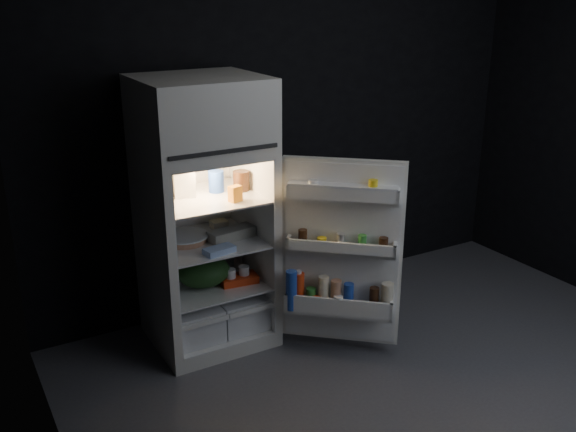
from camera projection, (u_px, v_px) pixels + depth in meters
floor at (435, 396)px, 3.79m from camera, size 4.00×3.40×0.00m
wall_back at (291, 121)px, 4.73m from camera, size 4.00×0.00×2.70m
wall_left at (57, 250)px, 2.40m from camera, size 0.00×3.40×2.70m
refrigerator at (203, 205)px, 4.14m from camera, size 0.76×0.71×1.78m
fridge_door at (340, 257)px, 4.03m from camera, size 0.67×0.62×1.22m
milk_jug at (184, 178)px, 4.05m from camera, size 0.16×0.16×0.24m
mayo_jar at (216, 181)px, 4.16m from camera, size 0.10×0.10×0.14m
jam_jar at (241, 181)px, 4.19m from camera, size 0.14×0.14×0.13m
amber_bottle at (159, 184)px, 3.96m from camera, size 0.10×0.10×0.22m
small_carton at (235, 194)px, 3.97m from camera, size 0.09×0.07×0.10m
egg_carton at (232, 234)px, 4.20m from camera, size 0.33×0.16×0.07m
pie at (185, 239)px, 4.15m from camera, size 0.32×0.32×0.04m
flat_package at (219, 250)px, 3.97m from camera, size 0.21×0.13×0.04m
wrapped_pkg at (219, 224)px, 4.40m from camera, size 0.11×0.09×0.05m
produce_bag at (204, 272)px, 4.20m from camera, size 0.40×0.36×0.20m
yogurt_tray at (239, 279)px, 4.26m from camera, size 0.26×0.16×0.05m
small_can_red at (215, 265)px, 4.43m from camera, size 0.07×0.07×0.09m
small_can_silver at (239, 261)px, 4.50m from camera, size 0.08×0.08×0.09m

